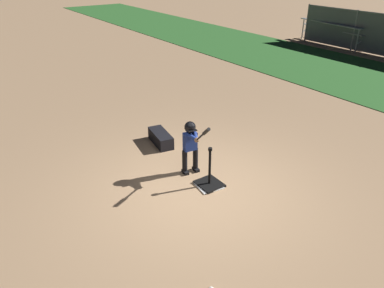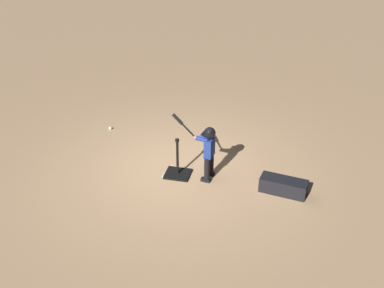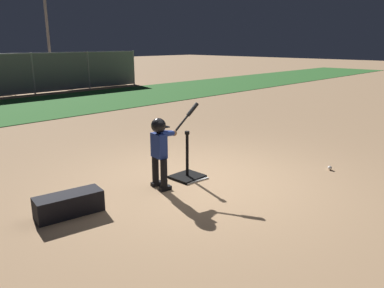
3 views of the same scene
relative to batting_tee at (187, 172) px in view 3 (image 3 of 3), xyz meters
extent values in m
plane|color=tan|center=(0.06, -0.26, -0.10)|extent=(90.00, 90.00, 0.00)
cylinder|color=#9E9EA3|center=(2.72, 12.05, 0.77)|extent=(0.08, 0.08, 1.74)
cylinder|color=#9E9EA3|center=(5.37, 12.05, 0.77)|extent=(0.08, 0.08, 1.74)
cylinder|color=#9E9EA3|center=(8.02, 12.05, 0.77)|extent=(0.08, 0.08, 1.74)
cube|color=white|center=(0.03, -0.03, -0.09)|extent=(0.49, 0.49, 0.02)
cube|color=black|center=(0.00, 0.00, -0.08)|extent=(0.48, 0.43, 0.04)
cylinder|color=black|center=(0.00, 0.00, 0.29)|extent=(0.05, 0.05, 0.69)
cylinder|color=black|center=(0.00, 0.00, 0.66)|extent=(0.08, 0.08, 0.05)
cylinder|color=black|center=(-0.59, 0.10, 0.15)|extent=(0.12, 0.12, 0.49)
cube|color=black|center=(-0.57, 0.09, -0.07)|extent=(0.19, 0.11, 0.06)
cylinder|color=black|center=(-0.62, -0.14, 0.15)|extent=(0.12, 0.12, 0.49)
cube|color=black|center=(-0.60, -0.14, -0.07)|extent=(0.19, 0.11, 0.06)
cube|color=navy|center=(-0.61, -0.02, 0.58)|extent=(0.17, 0.27, 0.36)
sphere|color=#936B4C|center=(-0.61, -0.02, 0.86)|extent=(0.19, 0.19, 0.19)
sphere|color=black|center=(-0.61, -0.02, 0.88)|extent=(0.22, 0.22, 0.22)
cube|color=black|center=(-0.52, -0.03, 0.85)|extent=(0.13, 0.18, 0.01)
cylinder|color=navy|center=(-0.47, 0.00, 0.74)|extent=(0.30, 0.19, 0.11)
cylinder|color=navy|center=(-0.48, -0.08, 0.74)|extent=(0.30, 0.12, 0.11)
sphere|color=#936B4C|center=(-0.34, -0.06, 0.73)|extent=(0.09, 0.09, 0.09)
cylinder|color=black|center=(-0.12, -0.09, 0.92)|extent=(0.46, 0.09, 0.42)
cylinder|color=black|center=(0.01, -0.11, 1.05)|extent=(0.23, 0.09, 0.21)
cylinder|color=black|center=(-0.35, -0.06, 0.71)|extent=(0.05, 0.05, 0.05)
sphere|color=white|center=(2.01, -1.50, -0.06)|extent=(0.07, 0.07, 0.07)
cylinder|color=#ADAFB7|center=(1.97, 12.31, 0.50)|extent=(0.06, 0.06, 1.20)
cylinder|color=#ADAFB7|center=(1.94, 13.34, 0.66)|extent=(0.10, 2.08, 0.93)
cube|color=#ADAFB7|center=(6.07, 14.02, 0.20)|extent=(3.37, 0.52, 0.04)
cube|color=#ADAFB7|center=(6.05, 14.29, -0.06)|extent=(3.37, 0.58, 0.04)
cube|color=#ADAFB7|center=(6.13, 13.34, 0.51)|extent=(3.37, 0.52, 0.04)
cube|color=#ADAFB7|center=(6.11, 13.61, 0.24)|extent=(3.37, 0.58, 0.04)
cube|color=#ADAFB7|center=(6.19, 12.66, 0.81)|extent=(3.37, 0.52, 0.04)
cube|color=#ADAFB7|center=(6.17, 12.93, 0.55)|extent=(3.37, 0.58, 0.04)
cylinder|color=#ADAFB7|center=(7.59, 14.42, 0.06)|extent=(0.06, 0.06, 0.32)
cylinder|color=#ADAFB7|center=(7.73, 12.80, 0.36)|extent=(0.06, 0.06, 0.92)
cylinder|color=#ADAFB7|center=(7.66, 13.61, 0.53)|extent=(0.19, 1.65, 0.65)
cylinder|color=#ADAFB7|center=(4.51, 14.15, 0.06)|extent=(0.06, 0.06, 0.32)
cylinder|color=#ADAFB7|center=(4.65, 12.53, 0.36)|extent=(0.06, 0.06, 0.92)
cylinder|color=#ADAFB7|center=(4.58, 13.34, 0.53)|extent=(0.19, 1.65, 0.65)
cube|color=black|center=(-2.01, 0.13, 0.04)|extent=(0.88, 0.46, 0.28)
cylinder|color=slate|center=(8.98, 23.59, 3.85)|extent=(0.20, 0.20, 7.90)
camera|label=1|loc=(4.70, -3.66, 3.78)|focal=35.00mm
camera|label=2|loc=(-1.95, 7.05, 4.64)|focal=42.00mm
camera|label=3|loc=(-4.07, -4.10, 2.05)|focal=35.00mm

